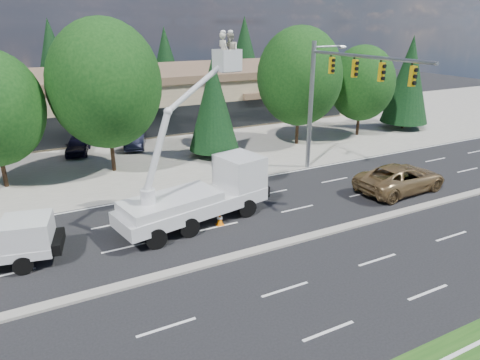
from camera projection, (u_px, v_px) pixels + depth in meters
ground at (248, 254)px, 20.00m from camera, size 140.00×140.00×0.00m
concrete_apron at (137, 148)px, 36.66m from camera, size 140.00×22.00×0.01m
road_median at (248, 253)px, 19.98m from camera, size 120.00×0.55×0.12m
strip_mall at (110, 98)px, 43.99m from camera, size 50.40×15.40×5.50m
tree_front_d at (105, 84)px, 29.05m from camera, size 7.65×7.65×10.61m
tree_front_e at (213, 104)px, 33.19m from camera, size 3.98×3.98×7.84m
tree_front_f at (300, 77)px, 36.05m from camera, size 7.20×7.20×10.00m
tree_front_g at (362, 83)px, 39.41m from camera, size 5.99×5.99×8.31m
tree_front_h at (408, 80)px, 41.99m from camera, size 4.59×4.59×9.04m
tree_back_b at (53, 61)px, 51.28m from camera, size 5.42×5.42×10.68m
tree_back_c at (166, 61)px, 57.49m from camera, size 4.91×4.91×9.68m
tree_back_d at (244, 53)px, 62.39m from camera, size 5.60×5.60×11.04m
signal_mast at (332, 89)px, 28.08m from camera, size 2.76×10.16×9.00m
bucket_truck at (205, 183)px, 22.80m from camera, size 8.69×4.15×9.83m
traffic_cone_a at (23, 253)px, 19.38m from camera, size 0.40×0.40×0.70m
traffic_cone_b at (162, 225)px, 22.10m from camera, size 0.40×0.40×0.70m
traffic_cone_c at (220, 219)px, 22.74m from camera, size 0.40×0.40×0.70m
minivan at (401, 178)px, 27.18m from camera, size 6.39×3.20×1.73m
parked_car_west at (78, 145)px, 35.00m from camera, size 2.68×4.49×1.43m
parked_car_east at (135, 138)px, 36.84m from camera, size 2.95×4.92×1.53m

